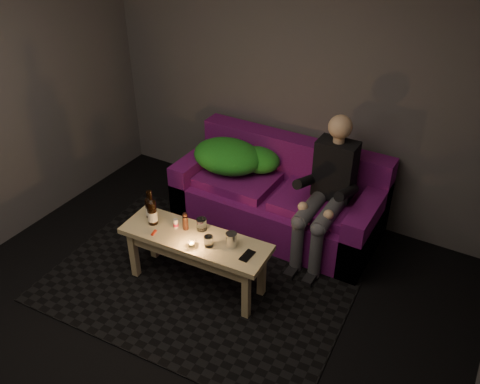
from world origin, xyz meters
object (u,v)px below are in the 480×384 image
object	(u,v)px
sofa	(280,199)
beer_bottle_b	(152,212)
steel_cup	(231,240)
coffee_table	(195,246)
person	(327,189)
beer_bottle_a	(149,207)

from	to	relation	value
sofa	beer_bottle_b	distance (m)	1.30
sofa	steel_cup	distance (m)	1.08
sofa	steel_cup	world-z (taller)	sofa
steel_cup	beer_bottle_b	bearing A→B (deg)	-174.49
sofa	steel_cup	xyz separation A→B (m)	(0.10, -1.04, 0.26)
coffee_table	steel_cup	bearing A→B (deg)	8.90
person	steel_cup	world-z (taller)	person
beer_bottle_b	steel_cup	distance (m)	0.70
sofa	person	distance (m)	0.64
steel_cup	beer_bottle_a	bearing A→B (deg)	-179.38
person	steel_cup	bearing A→B (deg)	-114.25
sofa	beer_bottle_b	xyz separation A→B (m)	(-0.59, -1.11, 0.32)
coffee_table	steel_cup	xyz separation A→B (m)	(0.30, 0.05, 0.15)
beer_bottle_b	person	bearing A→B (deg)	41.16
person	beer_bottle_b	distance (m)	1.45
beer_bottle_a	steel_cup	xyz separation A→B (m)	(0.77, 0.01, -0.03)
beer_bottle_a	steel_cup	size ratio (longest dim) A/B	2.10
beer_bottle_b	coffee_table	bearing A→B (deg)	2.87
person	coffee_table	xyz separation A→B (m)	(-0.70, -0.94, -0.24)
beer_bottle_a	beer_bottle_b	world-z (taller)	beer_bottle_b
steel_cup	coffee_table	bearing A→B (deg)	-171.10
steel_cup	sofa	bearing A→B (deg)	95.59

